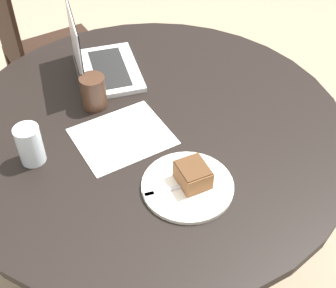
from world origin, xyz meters
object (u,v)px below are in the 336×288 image
plate (188,186)px  laptop (99,62)px  chair (42,54)px  coffee_glass (94,92)px

plate → laptop: bearing=84.6°
plate → laptop: laptop is taller
chair → plate: size_ratio=3.68×
coffee_glass → laptop: bearing=55.9°
plate → coffee_glass: coffee_glass is taller
plate → coffee_glass: size_ratio=2.29×
coffee_glass → laptop: (0.10, 0.15, -0.01)m
coffee_glass → plate: bearing=-84.7°
laptop → plate: bearing=12.7°
coffee_glass → laptop: 0.18m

